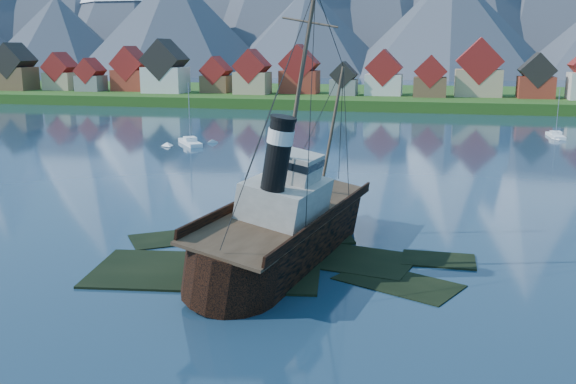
# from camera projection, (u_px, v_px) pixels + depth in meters

# --- Properties ---
(ground) EXTENTS (1400.00, 1400.00, 0.00)m
(ground) POSITION_uv_depth(u_px,v_px,m) (250.00, 267.00, 52.19)
(ground) COLOR #182F44
(ground) RESTS_ON ground
(shoal) EXTENTS (31.71, 21.24, 1.14)m
(shoal) POSITION_uv_depth(u_px,v_px,m) (277.00, 264.00, 53.92)
(shoal) COLOR black
(shoal) RESTS_ON ground
(shore_bank) EXTENTS (600.00, 80.00, 3.20)m
(shore_bank) POSITION_uv_depth(u_px,v_px,m) (393.00, 101.00, 213.76)
(shore_bank) COLOR #144012
(shore_bank) RESTS_ON ground
(seawall) EXTENTS (600.00, 2.50, 2.00)m
(seawall) POSITION_uv_depth(u_px,v_px,m) (384.00, 112.00, 177.65)
(seawall) COLOR #3F3D38
(seawall) RESTS_ON ground
(town) EXTENTS (250.96, 16.69, 17.30)m
(town) POSITION_uv_depth(u_px,v_px,m) (284.00, 75.00, 202.11)
(town) COLOR maroon
(town) RESTS_ON ground
(tugboat_wreck) EXTENTS (6.76, 29.14, 23.09)m
(tugboat_wreck) POSITION_uv_depth(u_px,v_px,m) (286.00, 222.00, 54.71)
(tugboat_wreck) COLOR black
(tugboat_wreck) RESTS_ON ground
(sailboat_c) EXTENTS (7.21, 8.71, 11.75)m
(sailboat_c) POSITION_uv_depth(u_px,v_px,m) (190.00, 143.00, 117.56)
(sailboat_c) COLOR white
(sailboat_c) RESTS_ON ground
(sailboat_e) EXTENTS (2.56, 8.72, 10.01)m
(sailboat_e) POSITION_uv_depth(u_px,v_px,m) (556.00, 136.00, 127.04)
(sailboat_e) COLOR white
(sailboat_e) RESTS_ON ground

